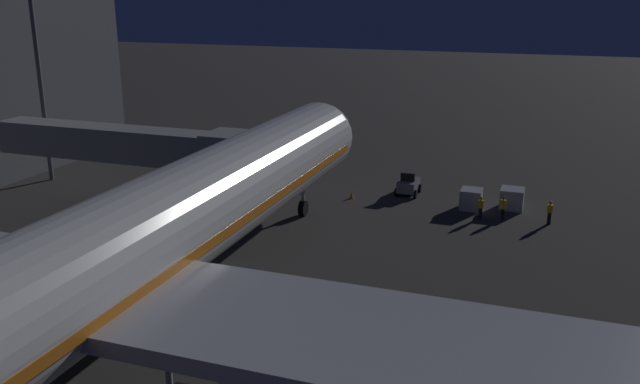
{
  "coord_description": "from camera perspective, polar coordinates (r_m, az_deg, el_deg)",
  "views": [
    {
      "loc": [
        -17.85,
        31.25,
        16.84
      ],
      "look_at": [
        -3.0,
        -10.12,
        3.5
      ],
      "focal_mm": 37.67,
      "sensor_mm": 36.0,
      "label": 1
    }
  ],
  "objects": [
    {
      "name": "airliner_at_gate",
      "position": [
        29.92,
        -18.99,
        -6.62
      ],
      "size": [
        50.38,
        62.53,
        19.24
      ],
      "color": "silver",
      "rests_on": "ground_plane"
    },
    {
      "name": "traffic_cone_nose_port",
      "position": [
        56.2,
        2.68,
        -0.28
      ],
      "size": [
        0.36,
        0.36,
        0.55
      ],
      "primitive_type": "cone",
      "color": "orange",
      "rests_on": "ground_plane"
    },
    {
      "name": "traffic_cone_nose_starboard",
      "position": [
        57.58,
        -1.51,
        0.16
      ],
      "size": [
        0.36,
        0.36,
        0.55
      ],
      "primitive_type": "cone",
      "color": "orange",
      "rests_on": "ground_plane"
    },
    {
      "name": "apron_floodlight_mast",
      "position": [
        64.74,
        -22.78,
        9.53
      ],
      "size": [
        2.9,
        0.5,
        17.16
      ],
      "color": "#59595E",
      "rests_on": "ground_plane"
    },
    {
      "name": "baggage_container_mid_row",
      "position": [
        54.72,
        12.71,
        -0.58
      ],
      "size": [
        1.63,
        1.79,
        1.61
      ],
      "primitive_type": "cube",
      "color": "#B7BABF",
      "rests_on": "ground_plane"
    },
    {
      "name": "ground_plane",
      "position": [
        39.74,
        -9.14,
        -8.42
      ],
      "size": [
        320.0,
        320.0,
        0.0
      ],
      "primitive_type": "plane",
      "color": "#383533"
    },
    {
      "name": "baggage_tug_lead",
      "position": [
        57.68,
        7.52,
        0.57
      ],
      "size": [
        1.86,
        2.65,
        1.95
      ],
      "color": "slate",
      "rests_on": "ground_plane"
    },
    {
      "name": "ground_crew_by_belt_loader",
      "position": [
        52.65,
        18.94,
        -1.58
      ],
      "size": [
        0.4,
        0.4,
        1.8
      ],
      "color": "black",
      "rests_on": "ground_plane"
    },
    {
      "name": "jet_bridge",
      "position": [
        52.48,
        -15.03,
        3.81
      ],
      "size": [
        21.6,
        3.4,
        7.02
      ],
      "color": "#9E9E99",
      "rests_on": "ground_plane"
    },
    {
      "name": "ground_crew_walking_aft",
      "position": [
        52.42,
        13.5,
        -1.22
      ],
      "size": [
        0.4,
        0.4,
        1.77
      ],
      "color": "black",
      "rests_on": "ground_plane"
    },
    {
      "name": "baggage_container_near_belt",
      "position": [
        55.57,
        15.99,
        -0.54
      ],
      "size": [
        1.8,
        1.88,
        1.65
      ],
      "primitive_type": "cube",
      "color": "#B7BABF",
      "rests_on": "ground_plane"
    },
    {
      "name": "ground_crew_under_port_wing",
      "position": [
        52.61,
        15.29,
        -1.23
      ],
      "size": [
        0.4,
        0.4,
        1.85
      ],
      "color": "black",
      "rests_on": "ground_plane"
    }
  ]
}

